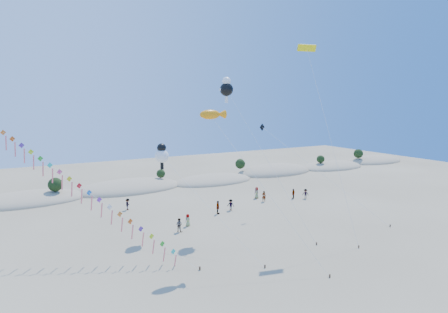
% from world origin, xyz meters
% --- Properties ---
extents(dune_ridge, '(145.30, 11.49, 5.57)m').
position_xyz_m(dune_ridge, '(1.06, 45.14, 0.11)').
color(dune_ridge, gray).
rests_on(dune_ridge, ground).
extents(kite_train, '(22.70, 22.04, 18.81)m').
position_xyz_m(kite_train, '(-14.64, 21.55, 9.47)').
color(kite_train, '#3F2D1E').
rests_on(kite_train, ground).
extents(fish_kite, '(7.56, 11.04, 14.54)m').
position_xyz_m(fish_kite, '(0.52, 13.51, 14.01)').
color(fish_kite, '#3F2D1E').
rests_on(fish_kite, ground).
extents(cartoon_kite_low, '(5.71, 14.82, 10.58)m').
position_xyz_m(cartoon_kite_low, '(-2.14, 21.33, 9.29)').
color(cartoon_kite_low, '#3F2D1E').
rests_on(cartoon_kite_low, ground).
extents(cartoon_kite_high, '(5.52, 12.83, 18.35)m').
position_xyz_m(cartoon_kite_high, '(6.40, 21.27, 16.99)').
color(cartoon_kite_high, '#3F2D1E').
rests_on(cartoon_kite_high, ground).
extents(parafoil_kite, '(2.34, 8.96, 21.92)m').
position_xyz_m(parafoil_kite, '(13.56, 14.81, 21.09)').
color(parafoil_kite, '#3F2D1E').
rests_on(parafoil_kite, ground).
extents(dark_kite, '(10.01, 14.53, 12.33)m').
position_xyz_m(dark_kite, '(16.21, 19.68, 8.45)').
color(dark_kite, '#3F2D1E').
rests_on(dark_kite, ground).
extents(beachgoers, '(27.67, 13.19, 1.85)m').
position_xyz_m(beachgoers, '(9.30, 26.04, 0.83)').
color(beachgoers, slate).
rests_on(beachgoers, ground).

